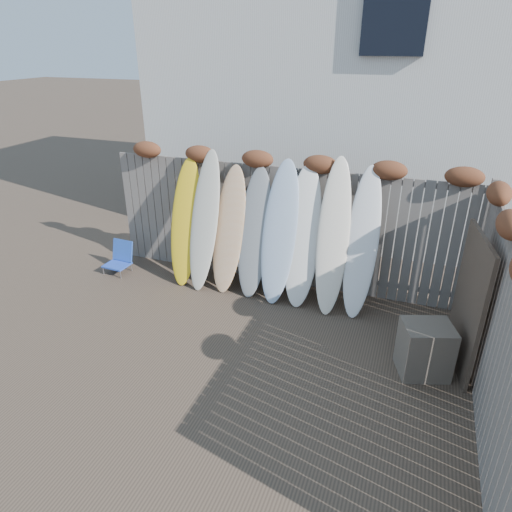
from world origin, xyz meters
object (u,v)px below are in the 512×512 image
(wooden_crate, at_px, (425,349))
(lattice_panel, at_px, (469,304))
(beach_chair, at_px, (120,258))
(surfboard_0, at_px, (186,223))

(wooden_crate, bearing_deg, lattice_panel, 39.80)
(beach_chair, distance_m, surfboard_0, 1.52)
(wooden_crate, relative_size, surfboard_0, 0.32)
(wooden_crate, bearing_deg, beach_chair, 168.37)
(beach_chair, height_order, surfboard_0, surfboard_0)
(surfboard_0, bearing_deg, lattice_panel, -13.99)
(surfboard_0, bearing_deg, beach_chair, -174.22)
(lattice_panel, xyz_separation_m, surfboard_0, (-4.34, 0.91, 0.15))
(lattice_panel, distance_m, surfboard_0, 4.43)
(beach_chair, bearing_deg, wooden_crate, -11.63)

